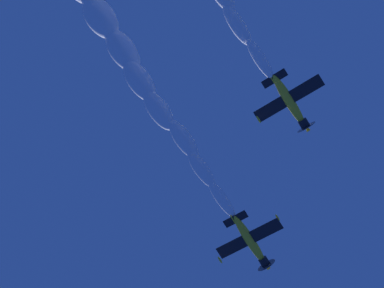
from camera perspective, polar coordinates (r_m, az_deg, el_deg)
airplane_lead at (r=74.45m, az=5.29°, el=-8.72°), size 8.33×7.67×3.07m
airplane_left_wingman at (r=71.85m, az=8.79°, el=3.71°), size 8.35×7.67×3.15m
smoke_trail_lead at (r=73.03m, az=-8.62°, el=11.71°), size 13.01×42.48×6.06m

